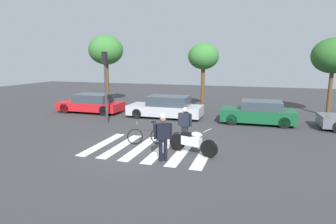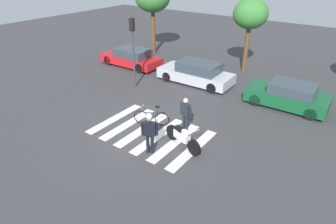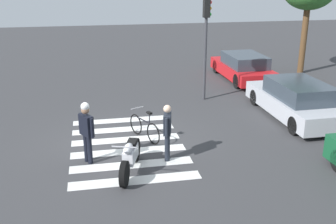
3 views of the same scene
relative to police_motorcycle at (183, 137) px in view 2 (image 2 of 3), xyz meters
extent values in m
plane|color=#38383A|center=(-1.78, 0.08, -0.47)|extent=(60.00, 60.00, 0.00)
cylinder|color=black|center=(0.69, -0.22, -0.13)|extent=(0.68, 0.34, 0.67)
cylinder|color=black|center=(-0.68, 0.22, -0.13)|extent=(0.68, 0.34, 0.67)
cube|color=silver|center=(-0.04, 0.01, 0.05)|extent=(0.85, 0.51, 0.36)
ellipsoid|color=silver|center=(0.18, -0.06, 0.32)|extent=(0.53, 0.37, 0.24)
cube|color=black|center=(-0.23, 0.07, 0.29)|extent=(0.49, 0.36, 0.12)
cylinder|color=#A5A5AD|center=(0.61, -0.20, 0.57)|extent=(0.22, 0.60, 0.04)
torus|color=black|center=(-2.65, 0.46, -0.13)|extent=(0.64, 0.33, 0.69)
torus|color=black|center=(-1.74, 0.89, -0.13)|extent=(0.64, 0.33, 0.69)
cylinder|color=black|center=(-2.20, 0.67, 0.15)|extent=(0.73, 0.37, 0.04)
cylinder|color=black|center=(-1.92, 0.80, 0.32)|extent=(0.04, 0.04, 0.34)
cube|color=black|center=(-1.92, 0.80, 0.50)|extent=(0.22, 0.18, 0.06)
cylinder|color=#99999E|center=(-2.56, 0.50, 0.47)|extent=(0.22, 0.43, 0.03)
cylinder|color=black|center=(-0.76, -1.06, -0.06)|extent=(0.14, 0.14, 0.82)
cylinder|color=black|center=(-0.92, -1.15, -0.06)|extent=(0.14, 0.14, 0.82)
cube|color=black|center=(-0.84, -1.10, 0.65)|extent=(0.52, 0.42, 0.58)
sphere|color=#8C664C|center=(-0.84, -1.10, 1.09)|extent=(0.22, 0.22, 0.22)
cylinder|color=black|center=(-0.59, -0.95, 0.65)|extent=(0.09, 0.09, 0.55)
cylinder|color=black|center=(-1.09, -1.25, 0.65)|extent=(0.09, 0.09, 0.55)
sphere|color=white|center=(-0.84, -1.10, 1.19)|extent=(0.23, 0.23, 0.23)
cylinder|color=#1E232D|center=(-0.68, 1.14, -0.06)|extent=(0.14, 0.14, 0.81)
cylinder|color=#1E232D|center=(-0.51, 1.09, -0.06)|extent=(0.14, 0.14, 0.81)
cube|color=#1E232D|center=(-0.59, 1.12, 0.63)|extent=(0.51, 0.31, 0.57)
sphere|color=beige|center=(-0.59, 1.12, 1.06)|extent=(0.22, 0.22, 0.22)
cylinder|color=#1E232D|center=(-0.87, 1.19, 0.63)|extent=(0.09, 0.09, 0.54)
cylinder|color=#1E232D|center=(-0.32, 1.05, 0.63)|extent=(0.09, 0.09, 0.54)
cube|color=silver|center=(-4.03, 0.08, -0.46)|extent=(0.45, 3.43, 0.01)
cube|color=silver|center=(-3.13, 0.08, -0.46)|extent=(0.45, 3.43, 0.01)
cube|color=silver|center=(-2.23, 0.08, -0.46)|extent=(0.45, 3.43, 0.01)
cube|color=silver|center=(-1.33, 0.08, -0.46)|extent=(0.45, 3.43, 0.01)
cube|color=silver|center=(-0.43, 0.08, -0.46)|extent=(0.45, 3.43, 0.01)
cube|color=silver|center=(0.47, 0.08, -0.46)|extent=(0.45, 3.43, 0.01)
cylinder|color=black|center=(-10.29, 5.64, -0.13)|extent=(0.68, 0.23, 0.67)
cylinder|color=black|center=(-10.31, 7.30, -0.13)|extent=(0.68, 0.23, 0.67)
cylinder|color=black|center=(-7.23, 5.69, -0.13)|extent=(0.68, 0.23, 0.67)
cylinder|color=black|center=(-7.26, 7.35, -0.13)|extent=(0.68, 0.23, 0.67)
cube|color=red|center=(-8.77, 6.50, -0.01)|extent=(4.52, 1.94, 0.55)
cube|color=#333D47|center=(-8.55, 6.50, 0.55)|extent=(2.45, 1.69, 0.57)
cube|color=#F2EDCC|center=(-10.97, 5.86, 0.07)|extent=(0.08, 0.20, 0.12)
cube|color=#F2EDCC|center=(-10.99, 7.06, 0.07)|extent=(0.08, 0.20, 0.12)
cylinder|color=black|center=(-4.82, 5.55, -0.16)|extent=(0.63, 0.23, 0.62)
cylinder|color=black|center=(-4.84, 7.19, -0.16)|extent=(0.63, 0.23, 0.62)
cylinder|color=black|center=(-1.62, 5.60, -0.16)|extent=(0.63, 0.23, 0.62)
cylinder|color=black|center=(-1.65, 7.24, -0.16)|extent=(0.63, 0.23, 0.62)
cube|color=#B7BAC1|center=(-3.23, 6.40, 0.01)|extent=(4.72, 1.93, 0.62)
cube|color=#333D47|center=(-3.00, 6.40, 0.62)|extent=(2.56, 1.68, 0.60)
cube|color=#F2EDCC|center=(-5.53, 5.77, 0.11)|extent=(0.08, 0.20, 0.12)
cube|color=#F2EDCC|center=(-5.55, 6.96, 0.11)|extent=(0.08, 0.20, 0.12)
cylinder|color=black|center=(1.03, 5.52, -0.16)|extent=(0.63, 0.23, 0.63)
cylinder|color=black|center=(1.01, 7.18, -0.16)|extent=(0.63, 0.23, 0.63)
cylinder|color=black|center=(3.80, 5.56, -0.16)|extent=(0.63, 0.23, 0.63)
cylinder|color=black|center=(3.77, 7.22, -0.16)|extent=(0.63, 0.23, 0.63)
cube|color=#14512D|center=(2.40, 6.37, 0.04)|extent=(4.09, 1.94, 0.68)
cube|color=#333D47|center=(2.60, 6.37, 0.62)|extent=(2.22, 1.68, 0.48)
cube|color=#F2EDCC|center=(0.42, 5.74, 0.14)|extent=(0.08, 0.20, 0.12)
cube|color=#F2EDCC|center=(0.40, 6.94, 0.14)|extent=(0.08, 0.20, 0.12)
cylinder|color=#38383D|center=(-5.90, 3.70, 1.23)|extent=(0.12, 0.12, 3.39)
cube|color=black|center=(-5.90, 3.70, 3.27)|extent=(0.25, 0.25, 0.70)
sphere|color=red|center=(-5.91, 3.83, 3.50)|extent=(0.16, 0.16, 0.16)
sphere|color=orange|center=(-5.91, 3.83, 3.27)|extent=(0.16, 0.16, 0.16)
sphere|color=green|center=(-5.91, 3.83, 3.04)|extent=(0.16, 0.16, 0.16)
cylinder|color=brown|center=(-9.44, 10.03, 1.23)|extent=(0.31, 0.31, 3.40)
cylinder|color=brown|center=(-1.51, 10.03, 1.07)|extent=(0.28, 0.28, 3.07)
ellipsoid|color=#387A33|center=(-1.51, 10.03, 3.43)|extent=(2.22, 2.22, 1.88)
camera|label=1|loc=(2.28, -10.30, 3.15)|focal=29.85mm
camera|label=2|loc=(5.35, -8.45, 6.48)|focal=30.75mm
camera|label=3|loc=(9.56, -0.83, 4.62)|focal=42.56mm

